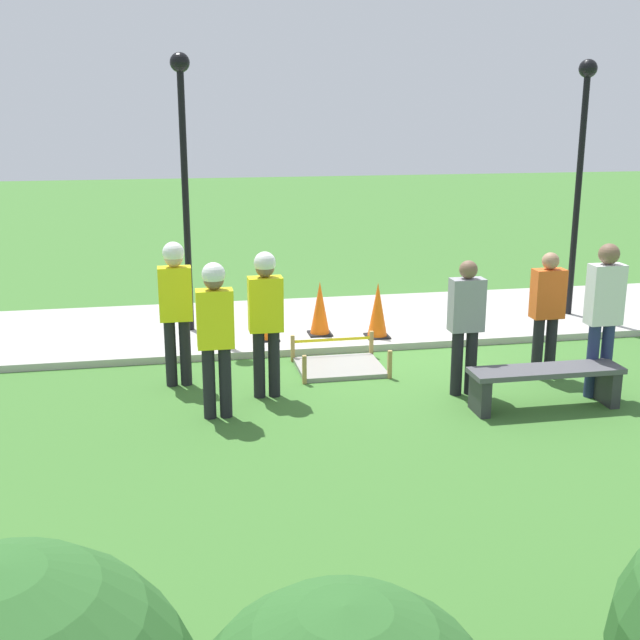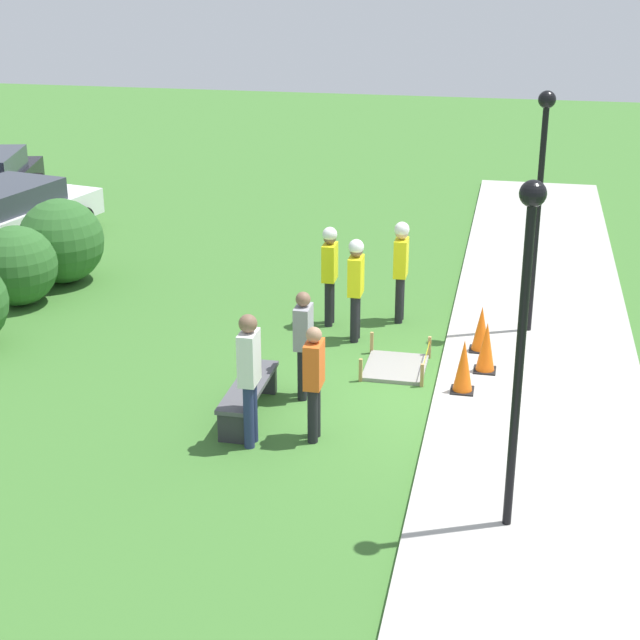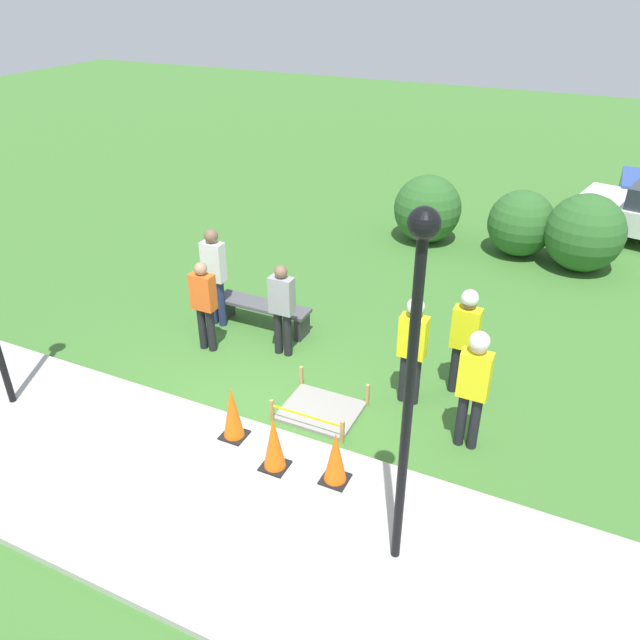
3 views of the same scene
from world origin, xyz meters
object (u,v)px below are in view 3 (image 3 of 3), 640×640
Objects in this scene: traffic_cone_near_patch at (232,413)px; lamppost_near at (412,355)px; traffic_cone_sidewalk_edge at (335,457)px; bystander_in_orange_shirt at (204,302)px; park_bench at (263,310)px; bystander_in_gray_shirt at (214,272)px; traffic_cone_far_patch at (274,443)px; bystander_in_white_shirt at (282,305)px; worker_trainee at (465,333)px; worker_assistant at (474,380)px; worker_supervisor at (413,342)px.

lamppost_near reaches higher than traffic_cone_near_patch.
traffic_cone_sidewalk_edge is 3.92m from bystander_in_orange_shirt.
traffic_cone_near_patch is at bearing -67.38° from park_bench.
park_bench is 0.96× the size of bystander_in_gray_shirt.
traffic_cone_far_patch is at bearing -46.29° from bystander_in_gray_shirt.
bystander_in_gray_shirt reaches higher than park_bench.
lamppost_near is (1.87, -0.64, 2.22)m from traffic_cone_far_patch.
bystander_in_white_shirt is at bearing 18.74° from bystander_in_orange_shirt.
bystander_in_gray_shirt reaches higher than traffic_cone_far_patch.
bystander_in_gray_shirt is (-4.52, 0.18, 0.01)m from worker_trainee.
lamppost_near reaches higher than park_bench.
bystander_in_white_shirt is at bearing -176.21° from worker_trainee.
lamppost_near is at bearing -95.83° from worker_assistant.
traffic_cone_sidewalk_edge is 2.60m from lamppost_near.
lamppost_near is (0.18, -3.42, 1.67)m from worker_trainee.
park_bench is at bearing 112.62° from traffic_cone_near_patch.
traffic_cone_far_patch is 3.30m from worker_trainee.
traffic_cone_far_patch is 3.34m from bystander_in_orange_shirt.
park_bench is 4.49m from worker_assistant.
bystander_in_orange_shirt is at bearing -161.26° from bystander_in_white_shirt.
traffic_cone_far_patch is at bearing -57.81° from park_bench.
park_bench is 3.81m from worker_trainee.
bystander_in_white_shirt is 4.85m from lamppost_near.
bystander_in_gray_shirt reaches higher than traffic_cone_near_patch.
traffic_cone_near_patch is 3.17m from park_bench.
bystander_in_orange_shirt is at bearing 173.07° from worker_assistant.
worker_supervisor is (1.07, 2.22, 0.55)m from traffic_cone_far_patch.
bystander_in_orange_shirt reaches higher than traffic_cone_far_patch.
worker_supervisor is at bearing -17.80° from park_bench.
lamppost_near is (1.07, -0.76, 2.25)m from traffic_cone_sidewalk_edge.
traffic_cone_far_patch is 3.80m from park_bench.
bystander_in_orange_shirt is 5.51m from lamppost_near.
worker_supervisor is at bearing 105.64° from lamppost_near.
worker_supervisor is (0.27, 2.10, 0.58)m from traffic_cone_sidewalk_edge.
traffic_cone_near_patch is 0.50× the size of bystander_in_orange_shirt.
worker_supervisor is (3.10, -0.99, 0.71)m from park_bench.
traffic_cone_sidewalk_edge is (1.61, -0.17, -0.03)m from traffic_cone_near_patch.
park_bench is 1.10× the size of bystander_in_orange_shirt.
worker_trainee is at bearing 44.84° from traffic_cone_near_patch.
bystander_in_white_shirt is at bearing -13.47° from bystander_in_gray_shirt.
worker_assistant is (2.91, 1.31, 0.58)m from traffic_cone_near_patch.
bystander_in_white_shirt is at bearing 171.12° from worker_supervisor.
bystander_in_gray_shirt is (-0.80, -0.25, 0.72)m from park_bench.
lamppost_near is at bearing -74.36° from worker_supervisor.
worker_trainee is 4.26m from bystander_in_orange_shirt.
traffic_cone_sidewalk_edge is 0.19× the size of lamppost_near.
bystander_in_white_shirt is (-2.97, -0.20, -0.12)m from worker_trainee.
worker_assistant reaches higher than worker_trainee.
bystander_in_white_shirt is (-2.34, 0.37, -0.12)m from worker_supervisor.
traffic_cone_far_patch is 0.43× the size of bystander_in_gray_shirt.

